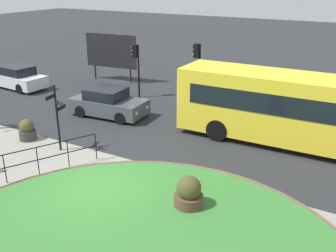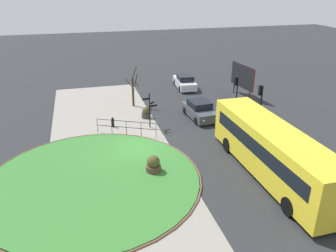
# 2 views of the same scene
# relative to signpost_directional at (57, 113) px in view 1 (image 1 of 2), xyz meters

# --- Properties ---
(ground) EXTENTS (120.00, 120.00, 0.00)m
(ground) POSITION_rel_signpost_directional_xyz_m (3.45, -1.76, -1.69)
(ground) COLOR #282B2D
(sidewalk_paving) EXTENTS (32.00, 8.43, 0.02)m
(sidewalk_paving) POSITION_rel_signpost_directional_xyz_m (3.45, -3.55, -1.68)
(sidewalk_paving) COLOR gray
(sidewalk_paving) RESTS_ON ground
(signpost_directional) EXTENTS (0.86, 1.25, 2.92)m
(signpost_directional) POSITION_rel_signpost_directional_xyz_m (0.00, 0.00, 0.00)
(signpost_directional) COLOR black
(signpost_directional) RESTS_ON ground
(railing_grass_edge) EXTENTS (2.12, 4.27, 1.15)m
(railing_grass_edge) POSITION_rel_signpost_directional_xyz_m (0.90, -2.07, -0.95)
(railing_grass_edge) COLOR black
(railing_grass_edge) RESTS_ON ground
(bus_yellow) EXTENTS (11.36, 2.64, 3.14)m
(bus_yellow) POSITION_rel_signpost_directional_xyz_m (9.04, 5.52, 0.00)
(bus_yellow) COLOR yellow
(bus_yellow) RESTS_ON ground
(car_near_lane) EXTENTS (4.49, 2.06, 1.49)m
(car_near_lane) POSITION_rel_signpost_directional_xyz_m (-9.73, 6.02, -1.00)
(car_near_lane) COLOR silver
(car_near_lane) RESTS_ON ground
(car_far_lane) EXTENTS (4.13, 2.16, 1.50)m
(car_far_lane) POSITION_rel_signpost_directional_xyz_m (-0.96, 4.61, -0.99)
(car_far_lane) COLOR #474C51
(car_far_lane) RESTS_ON ground
(traffic_light_near) EXTENTS (0.48, 0.32, 3.26)m
(traffic_light_near) POSITION_rel_signpost_directional_xyz_m (-1.53, 8.16, 0.71)
(traffic_light_near) COLOR black
(traffic_light_near) RESTS_ON ground
(traffic_light_far) EXTENTS (0.49, 0.30, 3.61)m
(traffic_light_far) POSITION_rel_signpost_directional_xyz_m (2.47, 8.28, 0.97)
(traffic_light_far) COLOR black
(traffic_light_far) RESTS_ON ground
(billboard_right) EXTENTS (3.98, 0.56, 3.30)m
(billboard_right) POSITION_rel_signpost_directional_xyz_m (-5.37, 10.74, 0.40)
(billboard_right) COLOR black
(billboard_right) RESTS_ON ground
(planter_near_signpost) EXTENTS (0.95, 0.95, 1.14)m
(planter_near_signpost) POSITION_rel_signpost_directional_xyz_m (6.83, -1.28, -1.18)
(planter_near_signpost) COLOR brown
(planter_near_signpost) RESTS_ON ground
(planter_kerbside) EXTENTS (0.77, 0.77, 1.00)m
(planter_kerbside) POSITION_rel_signpost_directional_xyz_m (-2.13, 0.10, -1.23)
(planter_kerbside) COLOR #383838
(planter_kerbside) RESTS_ON ground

